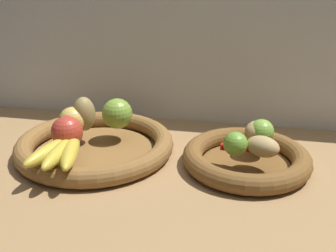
{
  "coord_description": "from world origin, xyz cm",
  "views": [
    {
      "loc": [
        14.36,
        -79.5,
        42.01
      ],
      "look_at": [
        -2.34,
        1.94,
        8.53
      ],
      "focal_mm": 41.59,
      "sensor_mm": 36.0,
      "label": 1
    }
  ],
  "objects_px": {
    "apple_red_front": "(67,132)",
    "lime_near": "(235,144)",
    "banana_bunch_front": "(62,150)",
    "pear_brown": "(84,114)",
    "chili_pepper": "(250,150)",
    "fruit_bowl_left": "(95,145)",
    "potato_back": "(257,131)",
    "fruit_bowl_right": "(246,158)",
    "apple_green_back": "(117,114)",
    "apple_golden_left": "(73,120)",
    "lime_far": "(261,131)",
    "potato_small": "(263,146)"
  },
  "relations": [
    {
      "from": "apple_green_back",
      "to": "pear_brown",
      "type": "xyz_separation_m",
      "value": [
        -0.07,
        -0.03,
        0.01
      ]
    },
    {
      "from": "banana_bunch_front",
      "to": "apple_green_back",
      "type": "bearing_deg",
      "value": 71.41
    },
    {
      "from": "fruit_bowl_left",
      "to": "lime_near",
      "type": "distance_m",
      "value": 0.34
    },
    {
      "from": "chili_pepper",
      "to": "apple_green_back",
      "type": "bearing_deg",
      "value": 172.3
    },
    {
      "from": "apple_red_front",
      "to": "lime_far",
      "type": "height_order",
      "value": "apple_red_front"
    },
    {
      "from": "banana_bunch_front",
      "to": "potato_back",
      "type": "height_order",
      "value": "potato_back"
    },
    {
      "from": "banana_bunch_front",
      "to": "lime_far",
      "type": "bearing_deg",
      "value": 21.52
    },
    {
      "from": "potato_small",
      "to": "lime_near",
      "type": "relative_size",
      "value": 1.39
    },
    {
      "from": "pear_brown",
      "to": "chili_pepper",
      "type": "relative_size",
      "value": 0.67
    },
    {
      "from": "potato_back",
      "to": "fruit_bowl_left",
      "type": "bearing_deg",
      "value": -173.48
    },
    {
      "from": "apple_green_back",
      "to": "apple_red_front",
      "type": "relative_size",
      "value": 1.07
    },
    {
      "from": "banana_bunch_front",
      "to": "lime_near",
      "type": "xyz_separation_m",
      "value": [
        0.36,
        0.09,
        0.01
      ]
    },
    {
      "from": "lime_near",
      "to": "banana_bunch_front",
      "type": "bearing_deg",
      "value": -166.43
    },
    {
      "from": "chili_pepper",
      "to": "apple_golden_left",
      "type": "bearing_deg",
      "value": -177.59
    },
    {
      "from": "apple_green_back",
      "to": "banana_bunch_front",
      "type": "height_order",
      "value": "apple_green_back"
    },
    {
      "from": "apple_red_front",
      "to": "potato_back",
      "type": "xyz_separation_m",
      "value": [
        0.42,
        0.11,
        -0.01
      ]
    },
    {
      "from": "fruit_bowl_right",
      "to": "apple_green_back",
      "type": "xyz_separation_m",
      "value": [
        -0.33,
        0.06,
        0.06
      ]
    },
    {
      "from": "banana_bunch_front",
      "to": "apple_red_front",
      "type": "bearing_deg",
      "value": 102.06
    },
    {
      "from": "fruit_bowl_right",
      "to": "apple_red_front",
      "type": "relative_size",
      "value": 4.06
    },
    {
      "from": "apple_green_back",
      "to": "potato_small",
      "type": "relative_size",
      "value": 1.04
    },
    {
      "from": "pear_brown",
      "to": "potato_back",
      "type": "xyz_separation_m",
      "value": [
        0.42,
        0.02,
        -0.02
      ]
    },
    {
      "from": "apple_golden_left",
      "to": "chili_pepper",
      "type": "xyz_separation_m",
      "value": [
        0.43,
        -0.04,
        -0.02
      ]
    },
    {
      "from": "fruit_bowl_left",
      "to": "pear_brown",
      "type": "relative_size",
      "value": 4.43
    },
    {
      "from": "apple_red_front",
      "to": "chili_pepper",
      "type": "relative_size",
      "value": 0.55
    },
    {
      "from": "fruit_bowl_right",
      "to": "apple_red_front",
      "type": "xyz_separation_m",
      "value": [
        -0.4,
        -0.07,
        0.06
      ]
    },
    {
      "from": "pear_brown",
      "to": "chili_pepper",
      "type": "height_order",
      "value": "pear_brown"
    },
    {
      "from": "apple_red_front",
      "to": "lime_near",
      "type": "distance_m",
      "value": 0.38
    },
    {
      "from": "fruit_bowl_right",
      "to": "banana_bunch_front",
      "type": "bearing_deg",
      "value": -161.99
    },
    {
      "from": "fruit_bowl_left",
      "to": "apple_red_front",
      "type": "bearing_deg",
      "value": -117.23
    },
    {
      "from": "pear_brown",
      "to": "lime_near",
      "type": "xyz_separation_m",
      "value": [
        0.37,
        -0.07,
        -0.02
      ]
    },
    {
      "from": "potato_small",
      "to": "lime_near",
      "type": "xyz_separation_m",
      "value": [
        -0.06,
        -0.01,
        0.0
      ]
    },
    {
      "from": "fruit_bowl_left",
      "to": "lime_near",
      "type": "xyz_separation_m",
      "value": [
        0.34,
        -0.04,
        0.05
      ]
    },
    {
      "from": "apple_red_front",
      "to": "chili_pepper",
      "type": "xyz_separation_m",
      "value": [
        0.41,
        0.04,
        -0.03
      ]
    },
    {
      "from": "apple_green_back",
      "to": "chili_pepper",
      "type": "height_order",
      "value": "apple_green_back"
    },
    {
      "from": "pear_brown",
      "to": "lime_far",
      "type": "height_order",
      "value": "pear_brown"
    },
    {
      "from": "apple_red_front",
      "to": "banana_bunch_front",
      "type": "relative_size",
      "value": 0.4
    },
    {
      "from": "pear_brown",
      "to": "potato_back",
      "type": "bearing_deg",
      "value": 2.18
    },
    {
      "from": "fruit_bowl_right",
      "to": "potato_back",
      "type": "height_order",
      "value": "potato_back"
    },
    {
      "from": "lime_far",
      "to": "chili_pepper",
      "type": "bearing_deg",
      "value": -108.95
    },
    {
      "from": "fruit_bowl_right",
      "to": "apple_green_back",
      "type": "distance_m",
      "value": 0.34
    },
    {
      "from": "banana_bunch_front",
      "to": "chili_pepper",
      "type": "height_order",
      "value": "banana_bunch_front"
    },
    {
      "from": "fruit_bowl_right",
      "to": "apple_golden_left",
      "type": "bearing_deg",
      "value": 178.88
    },
    {
      "from": "apple_green_back",
      "to": "banana_bunch_front",
      "type": "bearing_deg",
      "value": -108.59
    },
    {
      "from": "apple_green_back",
      "to": "lime_far",
      "type": "bearing_deg",
      "value": -3.52
    },
    {
      "from": "potato_back",
      "to": "chili_pepper",
      "type": "xyz_separation_m",
      "value": [
        -0.01,
        -0.07,
        -0.02
      ]
    },
    {
      "from": "apple_golden_left",
      "to": "lime_near",
      "type": "bearing_deg",
      "value": -6.75
    },
    {
      "from": "chili_pepper",
      "to": "potato_small",
      "type": "bearing_deg",
      "value": -0.94
    },
    {
      "from": "potato_back",
      "to": "lime_near",
      "type": "height_order",
      "value": "lime_near"
    },
    {
      "from": "apple_red_front",
      "to": "lime_near",
      "type": "xyz_separation_m",
      "value": [
        0.37,
        0.03,
        -0.01
      ]
    },
    {
      "from": "apple_red_front",
      "to": "lime_near",
      "type": "relative_size",
      "value": 1.35
    }
  ]
}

